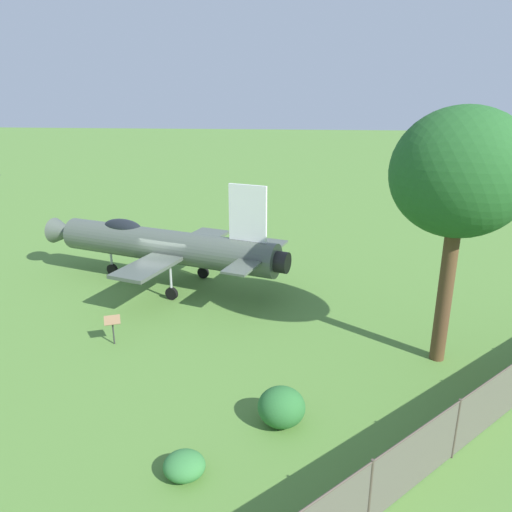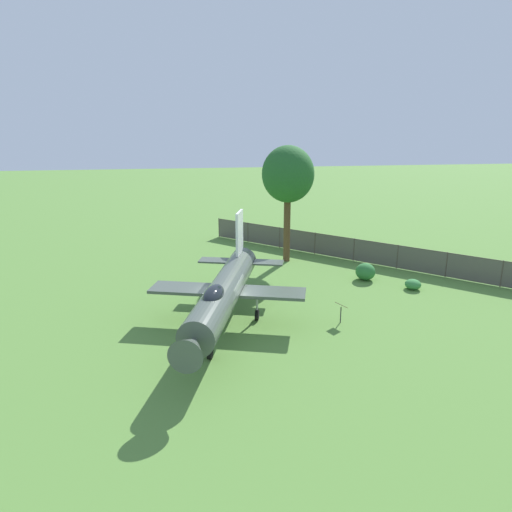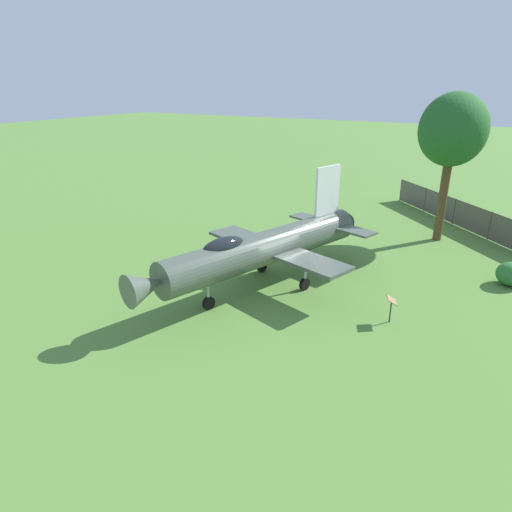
% 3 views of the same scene
% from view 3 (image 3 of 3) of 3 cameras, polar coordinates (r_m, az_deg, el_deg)
% --- Properties ---
extents(ground_plane, '(200.00, 200.00, 0.00)m').
position_cam_3_polar(ground_plane, '(22.28, 1.23, -3.89)').
color(ground_plane, '#568438').
extents(display_jet, '(13.25, 8.39, 5.40)m').
position_cam_3_polar(display_jet, '(21.24, 0.54, 0.93)').
color(display_jet, '#4C564C').
rests_on(display_jet, ground_plane).
extents(shade_tree, '(4.58, 3.91, 8.93)m').
position_cam_3_polar(shade_tree, '(29.77, 23.56, 14.24)').
color(shade_tree, brown).
rests_on(shade_tree, ground_plane).
extents(shrub_by_tree, '(1.40, 1.34, 1.17)m').
position_cam_3_polar(shrub_by_tree, '(25.54, 29.42, -1.98)').
color(shrub_by_tree, '#2D7033').
rests_on(shrub_by_tree, ground_plane).
extents(info_plaque, '(0.70, 0.59, 1.14)m').
position_cam_3_polar(info_plaque, '(19.59, 16.68, -5.76)').
color(info_plaque, '#333333').
rests_on(info_plaque, ground_plane).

